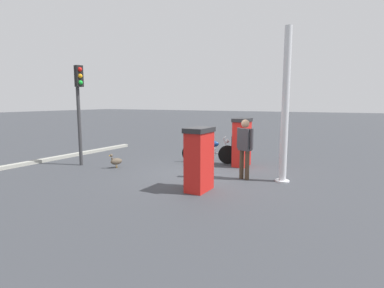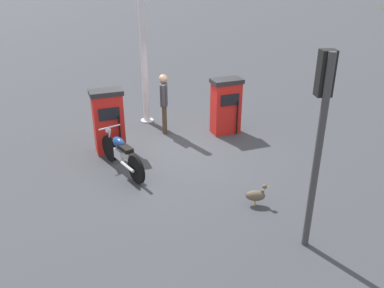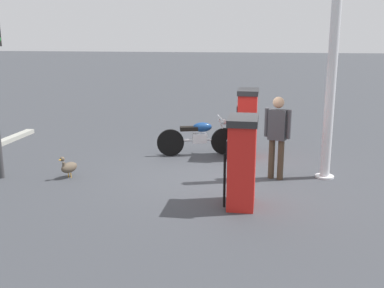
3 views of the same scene
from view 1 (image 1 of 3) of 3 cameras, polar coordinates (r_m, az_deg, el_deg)
ground_plane at (r=9.65m, az=2.70°, el=-5.65°), size 120.00×120.00×0.00m
fuel_pump_near at (r=10.84m, az=9.26°, el=0.37°), size 0.56×0.84×1.69m
fuel_pump_far at (r=7.74m, az=1.33°, el=-2.81°), size 0.58×0.88×1.62m
motorcycle_near_pump at (r=11.29m, az=3.34°, el=-1.22°), size 2.00×0.72×0.98m
attendant_person at (r=8.98m, az=9.83°, el=-0.17°), size 0.57×0.31×1.76m
wandering_duck at (r=10.80m, az=-14.01°, el=-3.10°), size 0.35×0.49×0.50m
roadside_traffic_light at (r=11.41m, az=-20.34°, el=8.10°), size 0.40×0.28×3.49m
canopy_support_pole at (r=8.88m, az=17.01°, el=6.28°), size 0.40×0.40×4.28m
road_edge_kerb at (r=13.45m, az=-22.22°, el=-2.08°), size 0.50×7.01×0.12m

